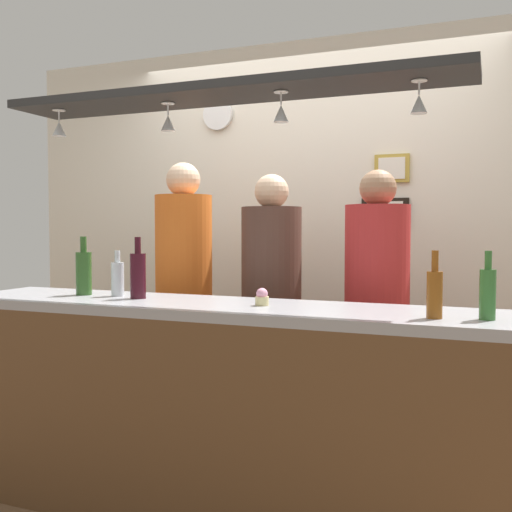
# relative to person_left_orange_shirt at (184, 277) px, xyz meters

# --- Properties ---
(ground_plane) EXTENTS (8.00, 8.00, 0.00)m
(ground_plane) POSITION_rel_person_left_orange_shirt_xyz_m (0.57, -0.35, -1.05)
(ground_plane) COLOR brown
(back_wall) EXTENTS (4.40, 0.06, 2.60)m
(back_wall) POSITION_rel_person_left_orange_shirt_xyz_m (0.57, 0.75, 0.25)
(back_wall) COLOR silver
(back_wall) RESTS_ON ground_plane
(bar_counter) EXTENTS (2.70, 0.55, 1.00)m
(bar_counter) POSITION_rel_person_left_orange_shirt_xyz_m (0.57, -0.85, -0.37)
(bar_counter) COLOR #99999E
(bar_counter) RESTS_ON ground_plane
(overhead_glass_rack) EXTENTS (2.20, 0.36, 0.04)m
(overhead_glass_rack) POSITION_rel_person_left_orange_shirt_xyz_m (0.57, -0.65, 0.91)
(overhead_glass_rack) COLOR black
(hanging_wineglass_far_left) EXTENTS (0.07, 0.07, 0.13)m
(hanging_wineglass_far_left) POSITION_rel_person_left_orange_shirt_xyz_m (-0.32, -0.70, 0.80)
(hanging_wineglass_far_left) COLOR silver
(hanging_wineglass_far_left) RESTS_ON overhead_glass_rack
(hanging_wineglass_left) EXTENTS (0.07, 0.07, 0.13)m
(hanging_wineglass_left) POSITION_rel_person_left_orange_shirt_xyz_m (0.27, -0.64, 0.80)
(hanging_wineglass_left) COLOR silver
(hanging_wineglass_left) RESTS_ON overhead_glass_rack
(hanging_wineglass_center_left) EXTENTS (0.07, 0.07, 0.13)m
(hanging_wineglass_center_left) POSITION_rel_person_left_orange_shirt_xyz_m (0.85, -0.67, 0.80)
(hanging_wineglass_center_left) COLOR silver
(hanging_wineglass_center_left) RESTS_ON overhead_glass_rack
(hanging_wineglass_center) EXTENTS (0.07, 0.07, 0.13)m
(hanging_wineglass_center) POSITION_rel_person_left_orange_shirt_xyz_m (1.43, -0.65, 0.80)
(hanging_wineglass_center) COLOR silver
(hanging_wineglass_center) RESTS_ON overhead_glass_rack
(person_left_orange_shirt) EXTENTS (0.34, 0.34, 1.73)m
(person_left_orange_shirt) POSITION_rel_person_left_orange_shirt_xyz_m (0.00, 0.00, 0.00)
(person_left_orange_shirt) COLOR #2D334C
(person_left_orange_shirt) RESTS_ON ground_plane
(person_middle_brown_shirt) EXTENTS (0.34, 0.34, 1.64)m
(person_middle_brown_shirt) POSITION_rel_person_left_orange_shirt_xyz_m (0.56, -0.00, -0.06)
(person_middle_brown_shirt) COLOR #2D334C
(person_middle_brown_shirt) RESTS_ON ground_plane
(person_right_red_shirt) EXTENTS (0.34, 0.34, 1.65)m
(person_right_red_shirt) POSITION_rel_person_left_orange_shirt_xyz_m (1.16, -0.00, -0.05)
(person_right_red_shirt) COLOR #2D334C
(person_right_red_shirt) RESTS_ON ground_plane
(bottle_beer_green_import) EXTENTS (0.06, 0.06, 0.26)m
(bottle_beer_green_import) POSITION_rel_person_left_orange_shirt_xyz_m (1.71, -0.76, 0.06)
(bottle_beer_green_import) COLOR #336B2D
(bottle_beer_green_import) RESTS_ON bar_counter
(bottle_beer_amber_tall) EXTENTS (0.06, 0.06, 0.26)m
(bottle_beer_amber_tall) POSITION_rel_person_left_orange_shirt_xyz_m (1.52, -0.80, 0.05)
(bottle_beer_amber_tall) COLOR brown
(bottle_beer_amber_tall) RESTS_ON bar_counter
(bottle_wine_dark_red) EXTENTS (0.08, 0.08, 0.30)m
(bottle_wine_dark_red) POSITION_rel_person_left_orange_shirt_xyz_m (0.12, -0.68, 0.07)
(bottle_wine_dark_red) COLOR #380F19
(bottle_wine_dark_red) RESTS_ON bar_counter
(bottle_soda_clear) EXTENTS (0.06, 0.06, 0.23)m
(bottle_soda_clear) POSITION_rel_person_left_orange_shirt_xyz_m (-0.03, -0.63, 0.04)
(bottle_soda_clear) COLOR silver
(bottle_soda_clear) RESTS_ON bar_counter
(bottle_champagne_green) EXTENTS (0.08, 0.08, 0.30)m
(bottle_champagne_green) POSITION_rel_person_left_orange_shirt_xyz_m (-0.23, -0.65, 0.07)
(bottle_champagne_green) COLOR #2D5623
(bottle_champagne_green) RESTS_ON bar_counter
(cupcake) EXTENTS (0.06, 0.06, 0.08)m
(cupcake) POSITION_rel_person_left_orange_shirt_xyz_m (0.77, -0.69, -0.01)
(cupcake) COLOR beige
(cupcake) RESTS_ON bar_counter
(picture_frame_upper_small) EXTENTS (0.22, 0.02, 0.18)m
(picture_frame_upper_small) POSITION_rel_person_left_orange_shirt_xyz_m (1.12, 0.71, 0.67)
(picture_frame_upper_small) COLOR #B29338
(picture_frame_upper_small) RESTS_ON back_wall
(picture_frame_lower_pair) EXTENTS (0.30, 0.02, 0.18)m
(picture_frame_lower_pair) POSITION_rel_person_left_orange_shirt_xyz_m (1.08, 0.71, 0.40)
(picture_frame_lower_pair) COLOR black
(picture_frame_lower_pair) RESTS_ON back_wall
(wall_clock) EXTENTS (0.22, 0.03, 0.22)m
(wall_clock) POSITION_rel_person_left_orange_shirt_xyz_m (-0.10, 0.70, 1.10)
(wall_clock) COLOR white
(wall_clock) RESTS_ON back_wall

